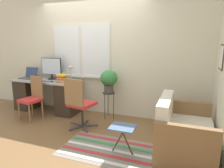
{
  "coord_description": "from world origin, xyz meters",
  "views": [
    {
      "loc": [
        2.01,
        -3.43,
        1.63
      ],
      "look_at": [
        0.65,
        0.15,
        0.81
      ],
      "focal_mm": 32.0,
      "sensor_mm": 36.0,
      "label": 1
    }
  ],
  "objects_px": {
    "plant_stand": "(109,95)",
    "monitor": "(51,68)",
    "keyboard": "(44,81)",
    "potted_plant": "(109,79)",
    "desk_lamp": "(70,70)",
    "office_chair_swivel": "(79,102)",
    "desk_chair_wooden": "(33,97)",
    "folding_stool": "(123,129)",
    "couch_loveseat": "(182,133)",
    "laptop": "(29,76)",
    "book_stack": "(62,78)",
    "mouse": "(52,81)"
  },
  "relations": [
    {
      "from": "plant_stand",
      "to": "monitor",
      "type": "bearing_deg",
      "value": 177.94
    },
    {
      "from": "keyboard",
      "to": "potted_plant",
      "type": "bearing_deg",
      "value": 9.22
    },
    {
      "from": "monitor",
      "to": "plant_stand",
      "type": "relative_size",
      "value": 0.94
    },
    {
      "from": "desk_lamp",
      "to": "office_chair_swivel",
      "type": "height_order",
      "value": "desk_lamp"
    },
    {
      "from": "desk_chair_wooden",
      "to": "monitor",
      "type": "bearing_deg",
      "value": 95.7
    },
    {
      "from": "desk_chair_wooden",
      "to": "folding_stool",
      "type": "distance_m",
      "value": 2.32
    },
    {
      "from": "desk_lamp",
      "to": "keyboard",
      "type": "bearing_deg",
      "value": -157.15
    },
    {
      "from": "desk_chair_wooden",
      "to": "folding_stool",
      "type": "height_order",
      "value": "desk_chair_wooden"
    },
    {
      "from": "desk_lamp",
      "to": "couch_loveseat",
      "type": "distance_m",
      "value": 2.68
    },
    {
      "from": "laptop",
      "to": "folding_stool",
      "type": "bearing_deg",
      "value": -23.33
    },
    {
      "from": "office_chair_swivel",
      "to": "book_stack",
      "type": "bearing_deg",
      "value": -25.55
    },
    {
      "from": "keyboard",
      "to": "folding_stool",
      "type": "xyz_separation_m",
      "value": [
        2.19,
        -1.0,
        -0.38
      ]
    },
    {
      "from": "office_chair_swivel",
      "to": "plant_stand",
      "type": "bearing_deg",
      "value": -105.59
    },
    {
      "from": "keyboard",
      "to": "desk_chair_wooden",
      "type": "xyz_separation_m",
      "value": [
        -0.03,
        -0.35,
        -0.28
      ]
    },
    {
      "from": "monitor",
      "to": "folding_stool",
      "type": "relative_size",
      "value": 1.24
    },
    {
      "from": "office_chair_swivel",
      "to": "couch_loveseat",
      "type": "bearing_deg",
      "value": -175.55
    },
    {
      "from": "keyboard",
      "to": "mouse",
      "type": "height_order",
      "value": "mouse"
    },
    {
      "from": "monitor",
      "to": "couch_loveseat",
      "type": "xyz_separation_m",
      "value": [
        3.0,
        -0.9,
        -0.74
      ]
    },
    {
      "from": "desk_chair_wooden",
      "to": "couch_loveseat",
      "type": "bearing_deg",
      "value": 4.26
    },
    {
      "from": "laptop",
      "to": "desk_chair_wooden",
      "type": "bearing_deg",
      "value": -43.92
    },
    {
      "from": "office_chair_swivel",
      "to": "potted_plant",
      "type": "xyz_separation_m",
      "value": [
        0.32,
        0.69,
        0.34
      ]
    },
    {
      "from": "laptop",
      "to": "monitor",
      "type": "distance_m",
      "value": 0.66
    },
    {
      "from": "laptop",
      "to": "mouse",
      "type": "height_order",
      "value": "laptop"
    },
    {
      "from": "monitor",
      "to": "plant_stand",
      "type": "distance_m",
      "value": 1.57
    },
    {
      "from": "plant_stand",
      "to": "folding_stool",
      "type": "xyz_separation_m",
      "value": [
        0.71,
        -1.24,
        -0.13
      ]
    },
    {
      "from": "keyboard",
      "to": "folding_stool",
      "type": "height_order",
      "value": "keyboard"
    },
    {
      "from": "plant_stand",
      "to": "keyboard",
      "type": "bearing_deg",
      "value": -170.78
    },
    {
      "from": "mouse",
      "to": "couch_loveseat",
      "type": "bearing_deg",
      "value": -12.29
    },
    {
      "from": "laptop",
      "to": "couch_loveseat",
      "type": "relative_size",
      "value": 0.3
    },
    {
      "from": "monitor",
      "to": "potted_plant",
      "type": "xyz_separation_m",
      "value": [
        1.48,
        -0.05,
        -0.17
      ]
    },
    {
      "from": "desk_lamp",
      "to": "potted_plant",
      "type": "relative_size",
      "value": 0.74
    },
    {
      "from": "monitor",
      "to": "desk_chair_wooden",
      "type": "xyz_separation_m",
      "value": [
        -0.04,
        -0.64,
        -0.55
      ]
    },
    {
      "from": "mouse",
      "to": "plant_stand",
      "type": "height_order",
      "value": "mouse"
    },
    {
      "from": "monitor",
      "to": "plant_stand",
      "type": "bearing_deg",
      "value": -2.06
    },
    {
      "from": "plant_stand",
      "to": "potted_plant",
      "type": "height_order",
      "value": "potted_plant"
    },
    {
      "from": "keyboard",
      "to": "couch_loveseat",
      "type": "distance_m",
      "value": 3.1
    },
    {
      "from": "potted_plant",
      "to": "plant_stand",
      "type": "bearing_deg",
      "value": 63.43
    },
    {
      "from": "couch_loveseat",
      "to": "potted_plant",
      "type": "relative_size",
      "value": 2.47
    },
    {
      "from": "book_stack",
      "to": "keyboard",
      "type": "bearing_deg",
      "value": -174.15
    },
    {
      "from": "monitor",
      "to": "keyboard",
      "type": "distance_m",
      "value": 0.4
    },
    {
      "from": "book_stack",
      "to": "potted_plant",
      "type": "xyz_separation_m",
      "value": [
        1.03,
        0.19,
        0.01
      ]
    },
    {
      "from": "laptop",
      "to": "mouse",
      "type": "xyz_separation_m",
      "value": [
        0.84,
        -0.21,
        -0.04
      ]
    },
    {
      "from": "mouse",
      "to": "desk_chair_wooden",
      "type": "bearing_deg",
      "value": -127.28
    },
    {
      "from": "laptop",
      "to": "plant_stand",
      "type": "bearing_deg",
      "value": 0.9
    },
    {
      "from": "plant_stand",
      "to": "laptop",
      "type": "bearing_deg",
      "value": -179.1
    },
    {
      "from": "desk_chair_wooden",
      "to": "couch_loveseat",
      "type": "xyz_separation_m",
      "value": [
        3.04,
        -0.26,
        -0.19
      ]
    },
    {
      "from": "desk_lamp",
      "to": "potted_plant",
      "type": "xyz_separation_m",
      "value": [
        0.92,
        0.0,
        -0.15
      ]
    },
    {
      "from": "couch_loveseat",
      "to": "desk_lamp",
      "type": "bearing_deg",
      "value": 70.98
    },
    {
      "from": "desk_lamp",
      "to": "laptop",
      "type": "bearing_deg",
      "value": -178.56
    },
    {
      "from": "book_stack",
      "to": "folding_stool",
      "type": "xyz_separation_m",
      "value": [
        1.74,
        -1.05,
        -0.46
      ]
    }
  ]
}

